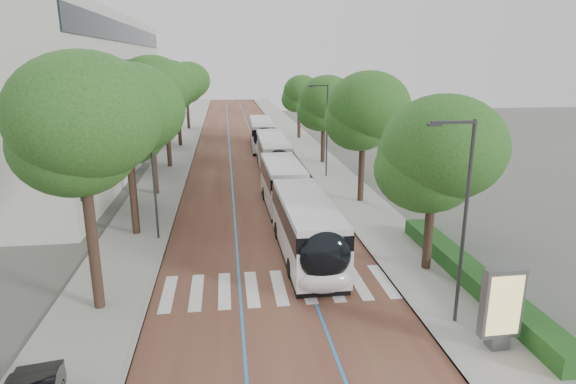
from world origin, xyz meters
The scene contains 20 objects.
ground centered at (0.00, 0.00, 0.00)m, with size 160.00×160.00×0.00m, color #51544C.
road centered at (0.00, 40.00, 0.01)m, with size 11.00×140.00×0.02m, color brown.
sidewalk_left centered at (-7.50, 40.00, 0.06)m, with size 4.00×140.00×0.12m, color #9B9993.
sidewalk_right centered at (7.50, 40.00, 0.06)m, with size 4.00×140.00×0.12m, color #9B9993.
kerb_left centered at (-5.60, 40.00, 0.06)m, with size 0.20×140.00×0.14m, color gray.
kerb_right centered at (5.60, 40.00, 0.06)m, with size 0.20×140.00×0.14m, color gray.
zebra_crossing centered at (0.20, 1.00, 0.03)m, with size 10.55×3.60×0.01m.
lane_line_left centered at (-1.60, 40.00, 0.02)m, with size 0.12×126.00×0.01m, color #2778C3.
lane_line_right centered at (1.60, 40.00, 0.02)m, with size 0.12×126.00×0.01m, color #2778C3.
office_building centered at (-19.47, 28.00, 7.00)m, with size 18.11×40.00×14.00m.
hedge centered at (9.10, 0.00, 0.52)m, with size 1.20×14.00×0.80m, color #183E15.
streetlight_near centered at (6.62, -3.00, 4.82)m, with size 1.82×0.20×8.00m.
streetlight_far centered at (6.62, 22.00, 4.82)m, with size 1.82×0.20×8.00m.
lamp_post_left centered at (-6.10, 8.00, 4.12)m, with size 0.14×0.14×8.00m, color #313133.
trees_left centered at (-7.50, 26.50, 7.05)m, with size 6.43×61.08×9.95m.
trees_right centered at (7.70, 19.03, 5.88)m, with size 5.79×47.27×8.87m.
lead_bus centered at (1.96, 8.08, 1.63)m, with size 2.73×18.43×3.20m.
bus_queued_0 centered at (2.30, 24.40, 1.62)m, with size 2.73×12.44×3.20m.
bus_queued_1 centered at (2.25, 37.63, 1.62)m, with size 2.91×12.47×3.20m.
ad_panel centered at (7.45, -4.92, 1.72)m, with size 1.47×0.58×3.05m.
Camera 1 is at (-2.00, -19.10, 10.15)m, focal length 30.00 mm.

